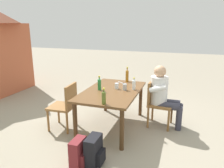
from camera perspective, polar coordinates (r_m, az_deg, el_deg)
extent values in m
plane|color=gray|center=(4.24, 0.00, -11.14)|extent=(24.00, 24.00, 0.00)
cube|color=brown|center=(3.97, 0.00, -1.95)|extent=(1.58, 0.96, 0.04)
cylinder|color=#4C311A|center=(3.37, 2.60, -11.98)|extent=(0.07, 0.07, 0.69)
cylinder|color=#4C311A|center=(4.64, 7.55, -4.23)|extent=(0.07, 0.07, 0.69)
cylinder|color=#4C311A|center=(3.65, -9.74, -9.95)|extent=(0.07, 0.07, 0.69)
cylinder|color=#4C311A|center=(4.85, -1.77, -3.23)|extent=(0.07, 0.07, 0.69)
cube|color=olive|center=(4.22, 12.77, -5.29)|extent=(0.47, 0.47, 0.04)
cube|color=olive|center=(4.19, 10.27, -2.00)|extent=(0.42, 0.07, 0.42)
cylinder|color=olive|center=(4.11, 14.71, -9.42)|extent=(0.04, 0.04, 0.41)
cylinder|color=olive|center=(4.45, 15.48, -7.47)|extent=(0.04, 0.04, 0.41)
cylinder|color=olive|center=(4.17, 9.49, -8.72)|extent=(0.04, 0.04, 0.41)
cylinder|color=olive|center=(4.51, 10.68, -6.87)|extent=(0.04, 0.04, 0.41)
cube|color=olive|center=(4.12, -13.12, -5.86)|extent=(0.47, 0.47, 0.04)
cube|color=olive|center=(3.95, -10.76, -3.08)|extent=(0.42, 0.07, 0.42)
cylinder|color=olive|center=(4.44, -13.96, -7.44)|extent=(0.04, 0.04, 0.41)
cylinder|color=olive|center=(4.14, -16.52, -9.34)|extent=(0.04, 0.04, 0.41)
cylinder|color=olive|center=(4.28, -9.46, -8.09)|extent=(0.04, 0.04, 0.41)
cylinder|color=olive|center=(3.97, -11.77, -10.15)|extent=(0.04, 0.04, 0.41)
cylinder|color=white|center=(4.14, 12.31, -1.59)|extent=(0.32, 0.32, 0.52)
sphere|color=tan|center=(4.05, 12.60, 3.27)|extent=(0.22, 0.22, 0.22)
cylinder|color=#383847|center=(4.12, 14.72, -5.64)|extent=(0.14, 0.40, 0.14)
cylinder|color=#383847|center=(4.20, 17.26, -8.76)|extent=(0.11, 0.11, 0.45)
cylinder|color=white|center=(3.94, 12.04, -1.27)|extent=(0.09, 0.31, 0.16)
cylinder|color=#383847|center=(4.29, 14.92, -4.81)|extent=(0.14, 0.40, 0.14)
cylinder|color=#383847|center=(4.37, 17.35, -7.82)|extent=(0.11, 0.11, 0.45)
cylinder|color=white|center=(4.30, 12.67, 0.11)|extent=(0.09, 0.31, 0.16)
cylinder|color=#287A38|center=(3.97, -3.35, -0.24)|extent=(0.06, 0.06, 0.19)
cone|color=#287A38|center=(3.94, -3.38, 1.29)|extent=(0.06, 0.06, 0.03)
cylinder|color=#287A38|center=(3.93, -3.38, 1.67)|extent=(0.03, 0.03, 0.03)
cylinder|color=yellow|center=(3.93, -3.39, 2.01)|extent=(0.03, 0.03, 0.02)
cylinder|color=#566623|center=(3.26, -2.18, -3.81)|extent=(0.06, 0.06, 0.18)
cone|color=#566623|center=(3.23, -2.20, -2.06)|extent=(0.06, 0.06, 0.03)
cylinder|color=#566623|center=(3.22, -2.21, -1.63)|extent=(0.03, 0.03, 0.03)
cylinder|color=yellow|center=(3.22, -2.21, -1.25)|extent=(0.03, 0.03, 0.02)
cylinder|color=#996019|center=(4.56, 4.01, 2.05)|extent=(0.06, 0.06, 0.23)
cone|color=#996019|center=(4.53, 4.04, 3.66)|extent=(0.06, 0.06, 0.03)
cylinder|color=#996019|center=(4.52, 4.05, 4.06)|extent=(0.03, 0.03, 0.03)
cylinder|color=yellow|center=(4.52, 4.06, 4.41)|extent=(0.03, 0.03, 0.03)
cylinder|color=white|center=(4.01, 5.82, -0.31)|extent=(0.06, 0.06, 0.17)
cone|color=white|center=(3.99, 5.86, 0.99)|extent=(0.06, 0.06, 0.02)
cylinder|color=white|center=(3.98, 5.86, 1.31)|extent=(0.03, 0.03, 0.02)
cylinder|color=yellow|center=(3.98, 5.87, 1.60)|extent=(0.03, 0.03, 0.02)
cylinder|color=#B2B7BC|center=(3.97, 3.39, -0.80)|extent=(0.08, 0.08, 0.12)
cylinder|color=silver|center=(4.05, 1.24, -0.51)|extent=(0.07, 0.07, 0.11)
cube|color=silver|center=(4.49, 2.40, 0.39)|extent=(0.12, 0.16, 0.01)
cube|color=black|center=(4.41, 3.31, 0.13)|extent=(0.06, 0.08, 0.01)
cube|color=maroon|center=(3.14, -9.00, -17.48)|extent=(0.28, 0.14, 0.39)
cube|color=maroon|center=(3.14, -7.22, -18.96)|extent=(0.20, 0.06, 0.17)
cube|color=black|center=(3.12, -4.91, -17.21)|extent=(0.31, 0.16, 0.43)
cube|color=black|center=(3.13, -2.93, -18.78)|extent=(0.21, 0.06, 0.19)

